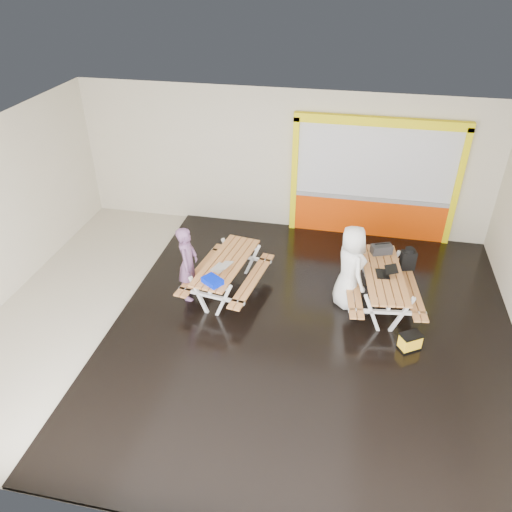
% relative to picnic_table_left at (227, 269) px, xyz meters
% --- Properties ---
extents(room, '(10.02, 8.02, 3.52)m').
position_rel_picnic_table_left_xyz_m(room, '(0.61, -0.88, 1.13)').
color(room, beige).
rests_on(room, ground).
extents(deck, '(7.50, 7.98, 0.05)m').
position_rel_picnic_table_left_xyz_m(deck, '(1.86, -0.88, -0.59)').
color(deck, black).
rests_on(deck, room).
extents(kiosk, '(3.88, 0.16, 3.00)m').
position_rel_picnic_table_left_xyz_m(kiosk, '(2.81, 3.05, 0.82)').
color(kiosk, '#E14104').
rests_on(kiosk, room).
extents(picnic_table_left, '(1.67, 2.21, 0.81)m').
position_rel_picnic_table_left_xyz_m(picnic_table_left, '(0.00, 0.00, 0.00)').
color(picnic_table_left, '#BF7D44').
rests_on(picnic_table_left, deck).
extents(picnic_table_right, '(1.66, 2.24, 0.83)m').
position_rel_picnic_table_left_xyz_m(picnic_table_right, '(3.10, 0.19, 0.01)').
color(picnic_table_right, '#BF7D44').
rests_on(picnic_table_right, deck).
extents(person_left, '(0.42, 0.61, 1.59)m').
position_rel_picnic_table_left_xyz_m(person_left, '(-0.71, -0.29, 0.23)').
color(person_left, '#704970').
rests_on(person_left, deck).
extents(person_right, '(0.90, 1.03, 1.78)m').
position_rel_picnic_table_left_xyz_m(person_right, '(2.45, 0.17, 0.25)').
color(person_right, white).
rests_on(person_right, deck).
extents(laptop_left, '(0.45, 0.43, 0.15)m').
position_rel_picnic_table_left_xyz_m(laptop_left, '(-0.02, -0.29, 0.24)').
color(laptop_left, silver).
rests_on(laptop_left, picnic_table_left).
extents(laptop_right, '(0.42, 0.38, 0.16)m').
position_rel_picnic_table_left_xyz_m(laptop_right, '(3.13, 0.14, 0.26)').
color(laptop_right, black).
rests_on(laptop_right, picnic_table_right).
extents(blue_pouch, '(0.45, 0.42, 0.11)m').
position_rel_picnic_table_left_xyz_m(blue_pouch, '(-0.06, -0.79, 0.24)').
color(blue_pouch, '#001AD6').
rests_on(blue_pouch, picnic_table_left).
extents(toolbox, '(0.46, 0.35, 0.24)m').
position_rel_picnic_table_left_xyz_m(toolbox, '(3.05, 0.90, 0.30)').
color(toolbox, black).
rests_on(toolbox, picnic_table_right).
extents(backpack, '(0.33, 0.25, 0.49)m').
position_rel_picnic_table_left_xyz_m(backpack, '(3.60, 0.91, 0.14)').
color(backpack, black).
rests_on(backpack, picnic_table_right).
extents(dark_case, '(0.52, 0.49, 0.16)m').
position_rel_picnic_table_left_xyz_m(dark_case, '(2.77, -0.08, -0.49)').
color(dark_case, black).
rests_on(dark_case, deck).
extents(fluke_bag, '(0.45, 0.41, 0.33)m').
position_rel_picnic_table_left_xyz_m(fluke_bag, '(3.63, -1.01, -0.41)').
color(fluke_bag, black).
rests_on(fluke_bag, deck).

